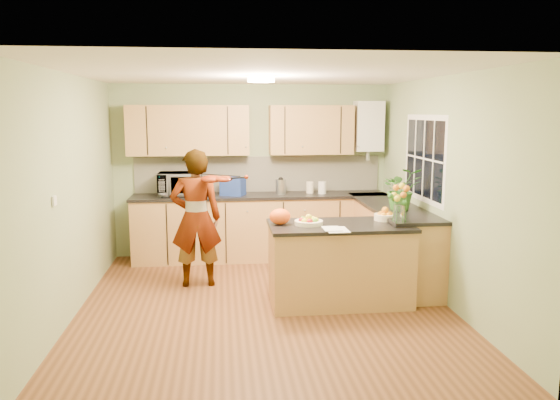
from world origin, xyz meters
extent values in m
plane|color=#5A3319|center=(0.00, 0.00, 0.00)|extent=(4.50, 4.50, 0.00)
cube|color=white|center=(0.00, 0.00, 2.50)|extent=(4.00, 4.50, 0.02)
cube|color=#8EA173|center=(0.00, 2.25, 1.25)|extent=(4.00, 0.02, 2.50)
cube|color=#8EA173|center=(0.00, -2.25, 1.25)|extent=(4.00, 0.02, 2.50)
cube|color=#8EA173|center=(-2.00, 0.00, 1.25)|extent=(0.02, 4.50, 2.50)
cube|color=#8EA173|center=(2.00, 0.00, 1.25)|extent=(0.02, 4.50, 2.50)
cube|color=#B27847|center=(0.10, 1.95, 0.45)|extent=(3.60, 0.60, 0.90)
cube|color=black|center=(0.10, 1.94, 0.92)|extent=(3.64, 0.62, 0.04)
cube|color=#B27847|center=(1.70, 0.85, 0.45)|extent=(0.60, 2.20, 0.90)
cube|color=black|center=(1.69, 0.85, 0.92)|extent=(0.62, 2.24, 0.04)
cube|color=silver|center=(0.10, 2.23, 1.20)|extent=(3.60, 0.02, 0.52)
cube|color=#B27847|center=(-0.90, 2.08, 1.85)|extent=(1.70, 0.34, 0.70)
cube|color=#B27847|center=(0.85, 2.08, 1.85)|extent=(1.20, 0.34, 0.70)
cube|color=white|center=(1.70, 2.09, 1.90)|extent=(0.40, 0.30, 0.72)
cylinder|color=#BABBBF|center=(1.70, 2.09, 1.50)|extent=(0.06, 0.06, 0.20)
cube|color=white|center=(1.99, 0.60, 1.55)|extent=(0.01, 1.30, 1.05)
cube|color=black|center=(1.99, 0.60, 1.55)|extent=(0.01, 1.18, 0.92)
cube|color=white|center=(-1.99, -0.60, 1.30)|extent=(0.02, 0.09, 0.09)
cylinder|color=#FFEABF|center=(0.00, 0.30, 2.46)|extent=(0.30, 0.30, 0.06)
cylinder|color=white|center=(0.00, 0.30, 2.49)|extent=(0.10, 0.10, 0.02)
cube|color=#B27847|center=(0.84, 0.00, 0.43)|extent=(1.52, 0.76, 0.86)
cube|color=black|center=(0.84, 0.00, 0.87)|extent=(1.56, 0.80, 0.04)
cylinder|color=#FBEBC9|center=(0.49, 0.00, 0.92)|extent=(0.31, 0.31, 0.05)
cylinder|color=#FBEBC9|center=(1.39, 0.15, 0.93)|extent=(0.24, 0.24, 0.07)
cylinder|color=silver|center=(1.44, -0.18, 1.01)|extent=(0.12, 0.12, 0.23)
ellipsoid|color=#FC5414|center=(0.18, 0.05, 0.98)|extent=(0.29, 0.27, 0.18)
cube|color=white|center=(0.74, -0.30, 0.90)|extent=(0.22, 0.30, 0.01)
imported|color=tan|center=(-0.76, 0.79, 0.84)|extent=(0.63, 0.43, 1.68)
imported|color=white|center=(-1.03, 1.95, 1.10)|extent=(0.60, 0.41, 0.33)
cube|color=navy|center=(-0.29, 1.92, 1.07)|extent=(0.38, 0.34, 0.25)
cylinder|color=#BABBBF|center=(0.40, 1.97, 1.04)|extent=(0.15, 0.15, 0.21)
sphere|color=black|center=(0.40, 1.97, 1.18)|extent=(0.08, 0.08, 0.08)
cylinder|color=#FBEBC9|center=(0.83, 1.99, 1.02)|extent=(0.14, 0.14, 0.17)
cylinder|color=white|center=(1.00, 1.92, 1.03)|extent=(0.12, 0.12, 0.18)
imported|color=#306C24|center=(1.70, 0.53, 1.20)|extent=(0.48, 0.42, 0.51)
camera|label=1|loc=(-0.45, -5.75, 2.11)|focal=35.00mm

